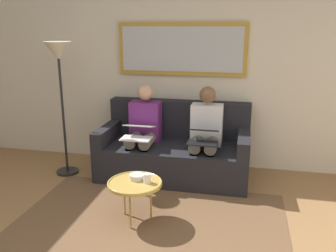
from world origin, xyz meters
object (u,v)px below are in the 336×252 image
(couch, at_px, (175,150))
(coffee_table, at_px, (135,184))
(laptop_black, at_px, (203,136))
(standing_lamp, at_px, (59,66))
(framed_mirror, at_px, (181,49))
(bowl, at_px, (137,177))
(person_right, at_px, (144,128))
(laptop_white, at_px, (138,131))
(person_left, at_px, (206,132))
(cup, at_px, (147,178))

(couch, bearing_deg, coffee_table, 82.98)
(laptop_black, relative_size, standing_lamp, 0.21)
(framed_mirror, relative_size, coffee_table, 3.16)
(couch, relative_size, coffee_table, 3.50)
(framed_mirror, relative_size, standing_lamp, 1.00)
(bowl, bearing_deg, coffee_table, 91.92)
(couch, height_order, bowl, couch)
(bowl, xyz_separation_m, person_right, (0.24, -1.07, 0.18))
(person_right, bearing_deg, laptop_black, 162.77)
(laptop_white, bearing_deg, standing_lamp, -2.50)
(laptop_white, relative_size, standing_lamp, 0.22)
(framed_mirror, bearing_deg, person_right, 49.62)
(person_left, distance_m, standing_lamp, 1.92)
(framed_mirror, bearing_deg, couch, 90.00)
(bowl, height_order, standing_lamp, standing_lamp)
(coffee_table, distance_m, cup, 0.13)
(cup, xyz_separation_m, standing_lamp, (1.33, -0.93, 0.92))
(bowl, bearing_deg, laptop_white, -74.10)
(cup, xyz_separation_m, laptop_white, (0.36, -0.89, 0.18))
(laptop_black, bearing_deg, laptop_white, 0.05)
(couch, distance_m, laptop_white, 0.59)
(cup, height_order, person_right, person_right)
(person_left, distance_m, laptop_black, 0.24)
(framed_mirror, bearing_deg, coffee_table, 84.67)
(standing_lamp, bearing_deg, person_left, -173.54)
(framed_mirror, bearing_deg, laptop_white, 60.92)
(laptop_black, distance_m, standing_lamp, 1.91)
(person_left, height_order, standing_lamp, standing_lamp)
(couch, xyz_separation_m, standing_lamp, (1.37, 0.27, 1.06))
(laptop_white, bearing_deg, laptop_black, -179.95)
(framed_mirror, xyz_separation_m, laptop_white, (0.39, 0.70, -0.92))
(person_left, xyz_separation_m, laptop_white, (0.78, 0.24, 0.02))
(laptop_black, height_order, standing_lamp, standing_lamp)
(person_left, height_order, laptop_white, person_left)
(framed_mirror, bearing_deg, cup, 88.80)
(framed_mirror, bearing_deg, person_left, 130.38)
(bowl, distance_m, laptop_white, 0.89)
(cup, distance_m, person_right, 1.19)
(framed_mirror, distance_m, person_left, 1.12)
(cup, bearing_deg, person_left, -110.49)
(laptop_white, distance_m, standing_lamp, 1.23)
(laptop_black, bearing_deg, couch, -38.50)
(bowl, xyz_separation_m, laptop_black, (-0.54, -0.83, 0.20))
(cup, distance_m, person_left, 1.22)
(cup, height_order, laptop_black, laptop_black)
(couch, distance_m, person_left, 0.49)
(person_left, xyz_separation_m, standing_lamp, (1.76, 0.20, 0.76))
(couch, height_order, framed_mirror, framed_mirror)
(person_left, bearing_deg, framed_mirror, -49.62)
(couch, relative_size, laptop_white, 5.08)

